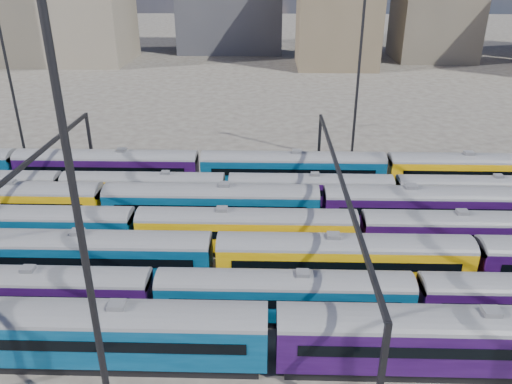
{
  "coord_description": "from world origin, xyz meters",
  "views": [
    {
      "loc": [
        3.48,
        -41.48,
        25.41
      ],
      "look_at": [
        2.14,
        7.25,
        3.0
      ],
      "focal_mm": 35.0,
      "sensor_mm": 36.0,
      "label": 1
    }
  ],
  "objects_px": {
    "rake_0": "(102,328)",
    "rake_1": "(25,287)",
    "rake_2": "(344,255)",
    "mast_2": "(82,240)"
  },
  "relations": [
    {
      "from": "rake_0",
      "to": "rake_1",
      "type": "distance_m",
      "value": 9.16
    },
    {
      "from": "rake_0",
      "to": "rake_1",
      "type": "relative_size",
      "value": 1.14
    },
    {
      "from": "rake_1",
      "to": "rake_2",
      "type": "xyz_separation_m",
      "value": [
        25.26,
        5.0,
        0.27
      ]
    },
    {
      "from": "rake_1",
      "to": "rake_2",
      "type": "distance_m",
      "value": 25.75
    },
    {
      "from": "rake_0",
      "to": "rake_1",
      "type": "height_order",
      "value": "rake_0"
    },
    {
      "from": "rake_1",
      "to": "rake_2",
      "type": "bearing_deg",
      "value": 11.2
    },
    {
      "from": "rake_1",
      "to": "mast_2",
      "type": "relative_size",
      "value": 5.47
    },
    {
      "from": "rake_1",
      "to": "rake_2",
      "type": "relative_size",
      "value": 0.91
    },
    {
      "from": "rake_0",
      "to": "mast_2",
      "type": "xyz_separation_m",
      "value": [
        2.65,
        -7.0,
        11.0
      ]
    },
    {
      "from": "rake_0",
      "to": "rake_2",
      "type": "bearing_deg",
      "value": 29.62
    }
  ]
}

